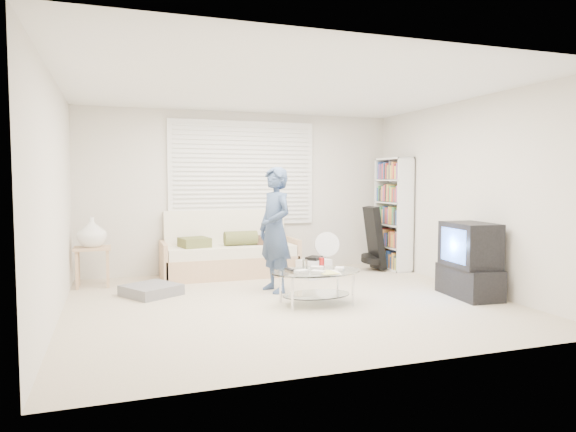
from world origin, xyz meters
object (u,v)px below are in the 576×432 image
object	(u,v)px
futon_sofa	(229,254)
bookshelf	(393,214)
tv_unit	(469,261)
coffee_table	(317,277)

from	to	relation	value
futon_sofa	bookshelf	world-z (taller)	bookshelf
bookshelf	tv_unit	size ratio (longest dim) A/B	1.96
futon_sofa	bookshelf	size ratio (longest dim) A/B	1.12
bookshelf	coffee_table	size ratio (longest dim) A/B	1.69
futon_sofa	tv_unit	xyz separation A→B (m)	(2.50, -2.34, 0.12)
tv_unit	coffee_table	xyz separation A→B (m)	(-1.93, 0.23, -0.13)
futon_sofa	tv_unit	size ratio (longest dim) A/B	2.19
futon_sofa	coffee_table	xyz separation A→B (m)	(0.57, -2.10, -0.00)
tv_unit	coffee_table	world-z (taller)	tv_unit
bookshelf	tv_unit	distance (m)	2.10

